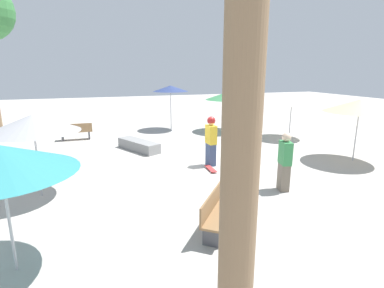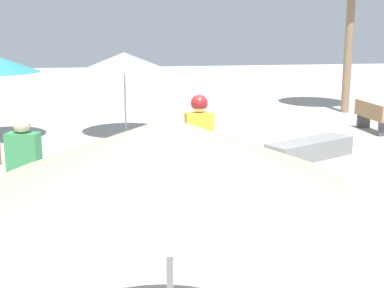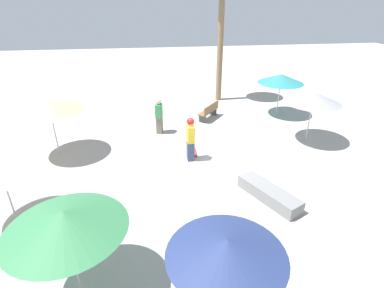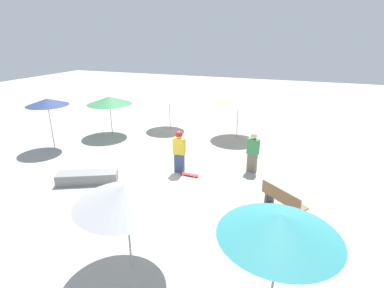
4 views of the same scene
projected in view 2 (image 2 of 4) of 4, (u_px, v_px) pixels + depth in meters
ground_plane at (227, 188)px, 10.06m from camera, size 60.00×60.00×0.00m
skater_main at (199, 142)px, 9.45m from camera, size 0.30×0.49×1.81m
skateboard at (169, 189)px, 9.77m from camera, size 0.22×0.81×0.07m
concrete_ledge at (310, 149)px, 12.20m from camera, size 1.59×2.33×0.43m
bench_near at (373, 117)px, 15.21m from camera, size 1.60×0.44×0.85m
shade_umbrella_tan at (169, 150)px, 3.79m from camera, size 2.55×2.55×2.36m
shade_umbrella_grey at (124, 61)px, 14.33m from camera, size 2.39×2.39×2.28m
bystander_watching at (25, 173)px, 7.92m from camera, size 0.37×0.52×1.71m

